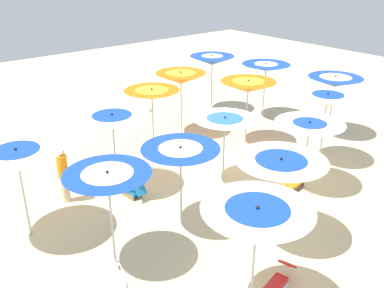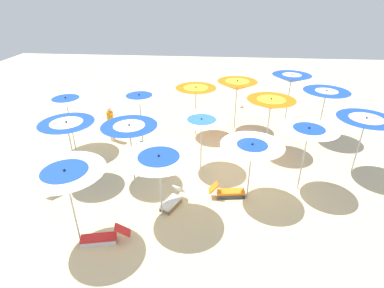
% 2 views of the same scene
% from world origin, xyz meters
% --- Properties ---
extents(ground, '(41.47, 41.47, 0.04)m').
position_xyz_m(ground, '(0.00, 0.00, -0.02)').
color(ground, beige).
extents(beach_umbrella_0, '(1.98, 1.98, 2.57)m').
position_xyz_m(beach_umbrella_0, '(4.89, -3.99, 2.31)').
color(beach_umbrella_0, '#B2B2B7').
rests_on(beach_umbrella_0, ground).
extents(beach_umbrella_1, '(1.94, 1.94, 2.54)m').
position_xyz_m(beach_umbrella_1, '(3.55, -1.17, 2.27)').
color(beach_umbrella_1, '#B2B2B7').
rests_on(beach_umbrella_1, ground).
extents(beach_umbrella_2, '(1.91, 1.91, 2.44)m').
position_xyz_m(beach_umbrella_2, '(2.71, 0.77, 2.22)').
color(beach_umbrella_2, '#B2B2B7').
rests_on(beach_umbrella_2, ground).
extents(beach_umbrella_3, '(2.08, 2.08, 2.46)m').
position_xyz_m(beach_umbrella_3, '(1.34, 3.11, 2.19)').
color(beach_umbrella_3, '#B2B2B7').
rests_on(beach_umbrella_3, ground).
extents(beach_umbrella_4, '(2.26, 2.26, 2.47)m').
position_xyz_m(beach_umbrella_4, '(0.68, 6.07, 2.22)').
color(beach_umbrella_4, '#B2B2B7').
rests_on(beach_umbrella_4, ground).
extents(beach_umbrella_5, '(2.05, 2.05, 2.43)m').
position_xyz_m(beach_umbrella_5, '(2.73, -5.12, 2.22)').
color(beach_umbrella_5, '#B2B2B7').
rests_on(beach_umbrella_5, ground).
extents(beach_umbrella_6, '(2.01, 2.01, 2.48)m').
position_xyz_m(beach_umbrella_6, '(1.25, -2.46, 2.22)').
color(beach_umbrella_6, '#B2B2B7').
rests_on(beach_umbrella_6, ground).
extents(beach_umbrella_7, '(1.92, 1.92, 2.20)m').
position_xyz_m(beach_umbrella_7, '(-0.43, 0.31, 1.94)').
color(beach_umbrella_7, '#B2B2B7').
rests_on(beach_umbrella_7, ground).
extents(beach_umbrella_8, '(1.99, 1.99, 2.30)m').
position_xyz_m(beach_umbrella_8, '(-1.43, 2.79, 2.07)').
color(beach_umbrella_8, '#B2B2B7').
rests_on(beach_umbrella_8, ground).
extents(beach_umbrella_9, '(1.91, 1.91, 2.42)m').
position_xyz_m(beach_umbrella_9, '(-1.65, 4.95, 2.18)').
color(beach_umbrella_9, '#B2B2B7').
rests_on(beach_umbrella_9, ground).
extents(beach_umbrella_10, '(2.06, 2.06, 2.40)m').
position_xyz_m(beach_umbrella_10, '(-0.29, -5.63, 2.16)').
color(beach_umbrella_10, '#B2B2B7').
rests_on(beach_umbrella_10, ground).
extents(beach_umbrella_11, '(1.93, 1.93, 2.48)m').
position_xyz_m(beach_umbrella_11, '(-1.52, -3.30, 2.22)').
color(beach_umbrella_11, '#B2B2B7').
rests_on(beach_umbrella_11, ground).
extents(beach_umbrella_12, '(2.06, 2.06, 2.15)m').
position_xyz_m(beach_umbrella_12, '(-2.22, -1.42, 1.92)').
color(beach_umbrella_12, '#B2B2B7').
rests_on(beach_umbrella_12, ground).
extents(beach_umbrella_13, '(2.20, 2.20, 2.29)m').
position_xyz_m(beach_umbrella_13, '(-3.43, 1.37, 2.05)').
color(beach_umbrella_13, '#B2B2B7').
rests_on(beach_umbrella_13, ground).
extents(beach_umbrella_14, '(2.10, 2.10, 2.46)m').
position_xyz_m(beach_umbrella_14, '(-4.67, 3.57, 2.22)').
color(beach_umbrella_14, '#B2B2B7').
rests_on(beach_umbrella_14, ground).
extents(lounger_0, '(1.28, 0.67, 0.58)m').
position_xyz_m(lounger_0, '(-2.24, 5.33, 0.21)').
color(lounger_0, silver).
rests_on(lounger_0, ground).
extents(lounger_1, '(1.13, 0.79, 0.58)m').
position_xyz_m(lounger_1, '(-2.88, 1.13, 0.20)').
color(lounger_1, olive).
rests_on(lounger_1, ground).
extents(lounger_2, '(1.16, 0.43, 0.61)m').
position_xyz_m(lounger_2, '(0.72, 3.02, 0.20)').
color(lounger_2, olive).
rests_on(lounger_2, ground).
extents(lounger_3, '(0.50, 1.30, 0.59)m').
position_xyz_m(lounger_3, '(-2.22, -0.76, 0.20)').
color(lounger_3, '#333338').
rests_on(lounger_3, ground).
extents(lounger_4, '(0.60, 1.45, 0.57)m').
position_xyz_m(lounger_4, '(-4.69, 2.88, 0.20)').
color(lounger_4, silver).
rests_on(lounger_4, ground).
extents(beachgoer_0, '(0.30, 0.30, 1.68)m').
position_xyz_m(beachgoer_0, '(1.64, 4.64, 0.88)').
color(beachgoer_0, beige).
rests_on(beachgoer_0, ground).
extents(beach_ball, '(0.25, 0.25, 0.25)m').
position_xyz_m(beach_ball, '(6.56, -1.70, 0.12)').
color(beach_ball, white).
rests_on(beach_ball, ground).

